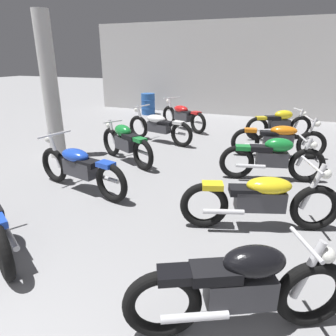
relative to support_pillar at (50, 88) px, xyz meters
name	(u,v)px	position (x,y,z in m)	size (l,w,h in m)	color
back_wall	(246,69)	(3.31, 7.08, 0.20)	(13.02, 0.24, 3.60)	#BCBAB7
support_pillar	(50,88)	(0.00, 0.00, 0.00)	(0.36, 0.36, 3.20)	#BCBAB7
motorcycle_left_row_2	(80,167)	(1.76, -1.45, -1.15)	(2.14, 0.77, 0.97)	black
motorcycle_left_row_3	(126,142)	(1.73, 0.23, -1.14)	(1.79, 1.03, 0.88)	black
motorcycle_left_row_4	(159,126)	(1.75, 2.05, -1.15)	(2.13, 0.80, 0.97)	black
motorcycle_left_row_5	(183,116)	(1.83, 3.84, -1.15)	(1.90, 1.24, 0.97)	black
motorcycle_right_row_1	(241,288)	(4.85, -3.38, -1.14)	(1.80, 1.00, 0.88)	black
motorcycle_right_row_2	(261,199)	(4.83, -1.59, -1.15)	(2.09, 0.93, 0.97)	black
motorcycle_right_row_3	(272,158)	(4.86, 0.32, -1.14)	(1.94, 0.67, 0.88)	black
motorcycle_right_row_4	(279,139)	(4.91, 1.86, -1.15)	(2.15, 0.79, 0.97)	black
motorcycle_right_row_5	(280,124)	(4.84, 3.62, -1.14)	(1.80, 1.01, 0.88)	black
oil_drum	(148,104)	(-0.39, 5.90, -1.18)	(0.59, 0.59, 0.85)	#23519E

